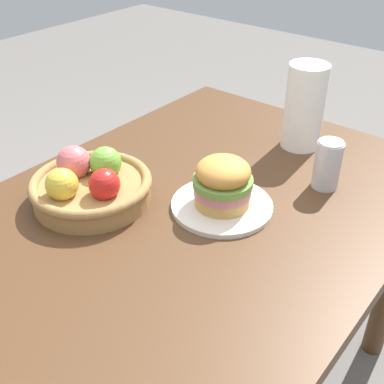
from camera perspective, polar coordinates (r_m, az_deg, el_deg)
name	(u,v)px	position (r m, az deg, el deg)	size (l,w,h in m)	color
dining_table	(176,253)	(1.18, -1.94, -7.13)	(1.40, 0.90, 0.75)	#4C301C
plate	(222,206)	(1.15, 3.50, -1.59)	(0.24, 0.24, 0.01)	silver
sandwich	(223,182)	(1.12, 3.61, 1.16)	(0.14, 0.14, 0.12)	tan
soda_can	(328,164)	(1.25, 15.54, 3.11)	(0.07, 0.07, 0.13)	silver
fruit_basket	(90,184)	(1.18, -11.80, 0.88)	(0.29, 0.29, 0.12)	#9E7542
paper_towel_roll	(304,107)	(1.41, 12.98, 9.67)	(0.11, 0.11, 0.24)	white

